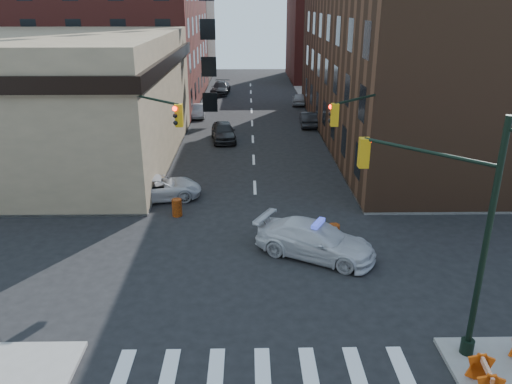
{
  "coord_description": "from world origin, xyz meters",
  "views": [
    {
      "loc": [
        -0.43,
        -19.78,
        11.07
      ],
      "look_at": [
        -0.04,
        3.45,
        2.2
      ],
      "focal_mm": 35.0,
      "sensor_mm": 36.0,
      "label": 1
    }
  ],
  "objects_px": {
    "parked_car_enear": "(308,119)",
    "barrel_road": "(334,234)",
    "police_car": "(315,240)",
    "pedestrian_a": "(134,178)",
    "parked_car_wnear": "(223,131)",
    "pedestrian_b": "(24,198)",
    "parked_car_wfar": "(198,111)",
    "barricade_se_a": "(485,378)",
    "barrel_bank": "(177,208)",
    "barricade_nw_a": "(109,190)",
    "pickup": "(158,188)"
  },
  "relations": [
    {
      "from": "parked_car_enear",
      "to": "barricade_nw_a",
      "type": "distance_m",
      "value": 23.43
    },
    {
      "from": "pedestrian_a",
      "to": "barricade_nw_a",
      "type": "xyz_separation_m",
      "value": [
        -1.26,
        -1.08,
        -0.34
      ]
    },
    {
      "from": "parked_car_wnear",
      "to": "barrel_bank",
      "type": "height_order",
      "value": "parked_car_wnear"
    },
    {
      "from": "parked_car_wfar",
      "to": "parked_car_wnear",
      "type": "bearing_deg",
      "value": -75.86
    },
    {
      "from": "pedestrian_a",
      "to": "parked_car_wfar",
      "type": "bearing_deg",
      "value": 125.31
    },
    {
      "from": "police_car",
      "to": "barrel_road",
      "type": "height_order",
      "value": "police_car"
    },
    {
      "from": "parked_car_wfar",
      "to": "police_car",
      "type": "bearing_deg",
      "value": -78.38
    },
    {
      "from": "pickup",
      "to": "barricade_nw_a",
      "type": "height_order",
      "value": "pickup"
    },
    {
      "from": "police_car",
      "to": "pedestrian_b",
      "type": "height_order",
      "value": "pedestrian_b"
    },
    {
      "from": "barricade_nw_a",
      "to": "parked_car_enear",
      "type": "bearing_deg",
      "value": 67.07
    },
    {
      "from": "pedestrian_b",
      "to": "barricade_se_a",
      "type": "distance_m",
      "value": 23.95
    },
    {
      "from": "parked_car_wfar",
      "to": "barricade_nw_a",
      "type": "distance_m",
      "value": 23.18
    },
    {
      "from": "pedestrian_b",
      "to": "barrel_road",
      "type": "bearing_deg",
      "value": -28.04
    },
    {
      "from": "pickup",
      "to": "barricade_se_a",
      "type": "distance_m",
      "value": 20.36
    },
    {
      "from": "parked_car_enear",
      "to": "parked_car_wfar",
      "type": "bearing_deg",
      "value": -18.8
    },
    {
      "from": "police_car",
      "to": "barrel_bank",
      "type": "xyz_separation_m",
      "value": [
        -7.01,
        4.77,
        -0.33
      ]
    },
    {
      "from": "parked_car_wnear",
      "to": "pedestrian_a",
      "type": "relative_size",
      "value": 2.76
    },
    {
      "from": "pickup",
      "to": "parked_car_enear",
      "type": "xyz_separation_m",
      "value": [
        11.13,
        18.64,
        -0.02
      ]
    },
    {
      "from": "parked_car_wnear",
      "to": "barrel_bank",
      "type": "relative_size",
      "value": 4.84
    },
    {
      "from": "parked_car_wnear",
      "to": "parked_car_wfar",
      "type": "bearing_deg",
      "value": 100.57
    },
    {
      "from": "parked_car_enear",
      "to": "barrel_road",
      "type": "height_order",
      "value": "parked_car_enear"
    },
    {
      "from": "pedestrian_a",
      "to": "barrel_bank",
      "type": "bearing_deg",
      "value": -8.58
    },
    {
      "from": "police_car",
      "to": "barricade_nw_a",
      "type": "bearing_deg",
      "value": 85.52
    },
    {
      "from": "parked_car_wnear",
      "to": "pedestrian_b",
      "type": "bearing_deg",
      "value": -130.72
    },
    {
      "from": "pedestrian_b",
      "to": "barricade_nw_a",
      "type": "relative_size",
      "value": 1.14
    },
    {
      "from": "parked_car_wnear",
      "to": "pedestrian_a",
      "type": "distance_m",
      "value": 13.39
    },
    {
      "from": "barricade_se_a",
      "to": "barricade_nw_a",
      "type": "relative_size",
      "value": 0.88
    },
    {
      "from": "pedestrian_b",
      "to": "barricade_se_a",
      "type": "xyz_separation_m",
      "value": [
        19.43,
        -14.0,
        -0.33
      ]
    },
    {
      "from": "barrel_road",
      "to": "pickup",
      "type": "bearing_deg",
      "value": 147.87
    },
    {
      "from": "police_car",
      "to": "barricade_se_a",
      "type": "height_order",
      "value": "police_car"
    },
    {
      "from": "parked_car_enear",
      "to": "barricade_se_a",
      "type": "relative_size",
      "value": 3.48
    },
    {
      "from": "barrel_road",
      "to": "barricade_nw_a",
      "type": "distance_m",
      "value": 13.71
    },
    {
      "from": "parked_car_wfar",
      "to": "pedestrian_a",
      "type": "bearing_deg",
      "value": -98.47
    },
    {
      "from": "parked_car_enear",
      "to": "barrel_bank",
      "type": "height_order",
      "value": "parked_car_enear"
    },
    {
      "from": "police_car",
      "to": "parked_car_wnear",
      "type": "height_order",
      "value": "police_car"
    },
    {
      "from": "parked_car_enear",
      "to": "barrel_bank",
      "type": "bearing_deg",
      "value": 67.68
    },
    {
      "from": "parked_car_wnear",
      "to": "barricade_se_a",
      "type": "xyz_separation_m",
      "value": [
        9.09,
        -29.54,
        -0.2
      ]
    },
    {
      "from": "barrel_bank",
      "to": "barricade_nw_a",
      "type": "distance_m",
      "value": 4.93
    },
    {
      "from": "police_car",
      "to": "pedestrian_a",
      "type": "xyz_separation_m",
      "value": [
        -10.05,
        8.25,
        0.19
      ]
    },
    {
      "from": "parked_car_enear",
      "to": "barrel_road",
      "type": "distance_m",
      "value": 24.69
    },
    {
      "from": "parked_car_wnear",
      "to": "parked_car_wfar",
      "type": "height_order",
      "value": "parked_car_wnear"
    },
    {
      "from": "barricade_nw_a",
      "to": "police_car",
      "type": "bearing_deg",
      "value": -18.68
    },
    {
      "from": "pickup",
      "to": "barricade_se_a",
      "type": "relative_size",
      "value": 4.26
    },
    {
      "from": "pedestrian_a",
      "to": "barrel_bank",
      "type": "distance_m",
      "value": 4.65
    },
    {
      "from": "parked_car_wnear",
      "to": "barricade_se_a",
      "type": "height_order",
      "value": "parked_car_wnear"
    },
    {
      "from": "barrel_bank",
      "to": "barricade_se_a",
      "type": "distance_m",
      "value": 17.46
    },
    {
      "from": "pedestrian_b",
      "to": "barricade_se_a",
      "type": "height_order",
      "value": "pedestrian_b"
    },
    {
      "from": "pickup",
      "to": "parked_car_wfar",
      "type": "bearing_deg",
      "value": -12.68
    },
    {
      "from": "pedestrian_a",
      "to": "barrel_road",
      "type": "xyz_separation_m",
      "value": [
        11.14,
        -6.92,
        -0.52
      ]
    },
    {
      "from": "parked_car_wfar",
      "to": "pedestrian_b",
      "type": "height_order",
      "value": "pedestrian_b"
    }
  ]
}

